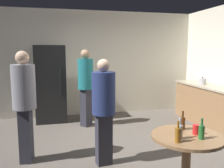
{
  "coord_description": "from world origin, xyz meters",
  "views": [
    {
      "loc": [
        -1.15,
        -3.63,
        1.67
      ],
      "look_at": [
        -0.27,
        0.01,
        1.16
      ],
      "focal_mm": 38.53,
      "sensor_mm": 36.0,
      "label": 1
    }
  ],
  "objects_px": {
    "beer_bottle_brown": "(182,123)",
    "beer_bottle_green": "(201,132)",
    "foreground_table": "(187,144)",
    "beer_bottle_clear": "(180,131)",
    "beer_bottle_amber": "(178,134)",
    "person_in_teal_shirt": "(86,82)",
    "kettle": "(203,81)",
    "refrigerator": "(51,84)",
    "plastic_cup_red": "(196,130)",
    "person_in_gray_shirt": "(24,98)",
    "person_in_navy_shirt": "(104,104)"
  },
  "relations": [
    {
      "from": "kettle",
      "to": "person_in_navy_shirt",
      "type": "bearing_deg",
      "value": -149.55
    },
    {
      "from": "foreground_table",
      "to": "plastic_cup_red",
      "type": "distance_m",
      "value": 0.2
    },
    {
      "from": "beer_bottle_clear",
      "to": "person_in_navy_shirt",
      "type": "height_order",
      "value": "person_in_navy_shirt"
    },
    {
      "from": "beer_bottle_brown",
      "to": "person_in_navy_shirt",
      "type": "relative_size",
      "value": 0.15
    },
    {
      "from": "refrigerator",
      "to": "kettle",
      "type": "height_order",
      "value": "refrigerator"
    },
    {
      "from": "person_in_teal_shirt",
      "to": "beer_bottle_clear",
      "type": "bearing_deg",
      "value": -32.04
    },
    {
      "from": "beer_bottle_brown",
      "to": "person_in_gray_shirt",
      "type": "xyz_separation_m",
      "value": [
        -1.92,
        1.17,
        0.16
      ]
    },
    {
      "from": "beer_bottle_brown",
      "to": "beer_bottle_green",
      "type": "distance_m",
      "value": 0.34
    },
    {
      "from": "kettle",
      "to": "beer_bottle_clear",
      "type": "relative_size",
      "value": 1.06
    },
    {
      "from": "beer_bottle_amber",
      "to": "beer_bottle_brown",
      "type": "relative_size",
      "value": 1.0
    },
    {
      "from": "person_in_gray_shirt",
      "to": "beer_bottle_clear",
      "type": "bearing_deg",
      "value": -31.28
    },
    {
      "from": "kettle",
      "to": "foreground_table",
      "type": "height_order",
      "value": "kettle"
    },
    {
      "from": "kettle",
      "to": "person_in_teal_shirt",
      "type": "bearing_deg",
      "value": 173.4
    },
    {
      "from": "beer_bottle_amber",
      "to": "beer_bottle_green",
      "type": "height_order",
      "value": "same"
    },
    {
      "from": "beer_bottle_green",
      "to": "beer_bottle_clear",
      "type": "relative_size",
      "value": 1.0
    },
    {
      "from": "foreground_table",
      "to": "person_in_teal_shirt",
      "type": "xyz_separation_m",
      "value": [
        -0.75,
        2.92,
        0.37
      ]
    },
    {
      "from": "refrigerator",
      "to": "plastic_cup_red",
      "type": "height_order",
      "value": "refrigerator"
    },
    {
      "from": "beer_bottle_green",
      "to": "plastic_cup_red",
      "type": "height_order",
      "value": "beer_bottle_green"
    },
    {
      "from": "refrigerator",
      "to": "person_in_teal_shirt",
      "type": "height_order",
      "value": "refrigerator"
    },
    {
      "from": "foreground_table",
      "to": "person_in_gray_shirt",
      "type": "distance_m",
      "value": 2.34
    },
    {
      "from": "person_in_teal_shirt",
      "to": "kettle",
      "type": "bearing_deg",
      "value": 39.77
    },
    {
      "from": "foreground_table",
      "to": "beer_bottle_clear",
      "type": "height_order",
      "value": "beer_bottle_clear"
    },
    {
      "from": "refrigerator",
      "to": "beer_bottle_brown",
      "type": "relative_size",
      "value": 7.83
    },
    {
      "from": "beer_bottle_clear",
      "to": "beer_bottle_green",
      "type": "bearing_deg",
      "value": -15.14
    },
    {
      "from": "beer_bottle_amber",
      "to": "beer_bottle_clear",
      "type": "relative_size",
      "value": 1.0
    },
    {
      "from": "kettle",
      "to": "person_in_navy_shirt",
      "type": "relative_size",
      "value": 0.16
    },
    {
      "from": "beer_bottle_amber",
      "to": "person_in_navy_shirt",
      "type": "relative_size",
      "value": 0.15
    },
    {
      "from": "kettle",
      "to": "beer_bottle_clear",
      "type": "height_order",
      "value": "kettle"
    },
    {
      "from": "beer_bottle_clear",
      "to": "kettle",
      "type": "bearing_deg",
      "value": 52.0
    },
    {
      "from": "refrigerator",
      "to": "person_in_gray_shirt",
      "type": "xyz_separation_m",
      "value": [
        -0.36,
        -2.15,
        0.08
      ]
    },
    {
      "from": "beer_bottle_green",
      "to": "person_in_teal_shirt",
      "type": "bearing_deg",
      "value": 105.34
    },
    {
      "from": "beer_bottle_green",
      "to": "person_in_teal_shirt",
      "type": "relative_size",
      "value": 0.13
    },
    {
      "from": "beer_bottle_green",
      "to": "plastic_cup_red",
      "type": "xyz_separation_m",
      "value": [
        0.03,
        0.15,
        -0.03
      ]
    },
    {
      "from": "foreground_table",
      "to": "beer_bottle_amber",
      "type": "bearing_deg",
      "value": -142.43
    },
    {
      "from": "kettle",
      "to": "person_in_navy_shirt",
      "type": "distance_m",
      "value": 3.13
    },
    {
      "from": "refrigerator",
      "to": "plastic_cup_red",
      "type": "relative_size",
      "value": 16.36
    },
    {
      "from": "beer_bottle_clear",
      "to": "person_in_gray_shirt",
      "type": "xyz_separation_m",
      "value": [
        -1.73,
        1.45,
        0.16
      ]
    },
    {
      "from": "beer_bottle_clear",
      "to": "person_in_navy_shirt",
      "type": "distance_m",
      "value": 1.25
    },
    {
      "from": "beer_bottle_green",
      "to": "beer_bottle_amber",
      "type": "bearing_deg",
      "value": -175.57
    },
    {
      "from": "kettle",
      "to": "refrigerator",
      "type": "bearing_deg",
      "value": 165.16
    },
    {
      "from": "beer_bottle_green",
      "to": "person_in_navy_shirt",
      "type": "distance_m",
      "value": 1.42
    },
    {
      "from": "beer_bottle_brown",
      "to": "person_in_gray_shirt",
      "type": "bearing_deg",
      "value": 148.54
    },
    {
      "from": "foreground_table",
      "to": "person_in_gray_shirt",
      "type": "bearing_deg",
      "value": 143.7
    },
    {
      "from": "refrigerator",
      "to": "person_in_navy_shirt",
      "type": "xyz_separation_m",
      "value": [
        0.76,
        -2.5,
        0.01
      ]
    },
    {
      "from": "beer_bottle_clear",
      "to": "plastic_cup_red",
      "type": "distance_m",
      "value": 0.27
    },
    {
      "from": "foreground_table",
      "to": "beer_bottle_amber",
      "type": "height_order",
      "value": "beer_bottle_amber"
    },
    {
      "from": "person_in_navy_shirt",
      "to": "person_in_gray_shirt",
      "type": "bearing_deg",
      "value": -114.59
    },
    {
      "from": "person_in_navy_shirt",
      "to": "beer_bottle_amber",
      "type": "bearing_deg",
      "value": 17.39
    },
    {
      "from": "kettle",
      "to": "foreground_table",
      "type": "relative_size",
      "value": 0.3
    },
    {
      "from": "plastic_cup_red",
      "to": "beer_bottle_clear",
      "type": "bearing_deg",
      "value": -161.59
    }
  ]
}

